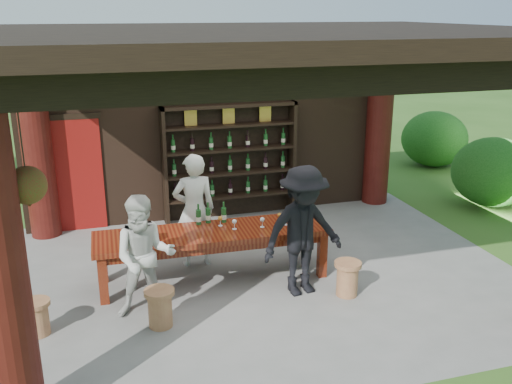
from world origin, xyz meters
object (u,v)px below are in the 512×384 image
object	(u,v)px
stool_far_left	(37,317)
guest_man	(303,231)
tasting_table	(213,238)
stool_near_right	(347,278)
host	(194,210)
guest_woman	(145,257)
stool_near_left	(160,307)
wine_shelf	(230,162)
napkin_basket	(147,236)

from	to	relation	value
stool_far_left	guest_man	size ratio (longest dim) A/B	0.25
tasting_table	stool_near_right	size ratio (longest dim) A/B	6.87
tasting_table	host	xyz separation A→B (m)	(-0.15, 0.58, 0.24)
stool_near_right	stool_far_left	distance (m)	3.98
host	guest_woman	distance (m)	1.59
tasting_table	stool_near_left	xyz separation A→B (m)	(-0.91, -1.07, -0.37)
guest_man	wine_shelf	bearing A→B (deg)	85.25
stool_far_left	host	bearing A→B (deg)	33.11
stool_near_left	guest_woman	xyz separation A→B (m)	(-0.12, 0.33, 0.54)
host	napkin_basket	xyz separation A→B (m)	(-0.77, -0.69, -0.05)
host	guest_man	world-z (taller)	guest_man
guest_woman	guest_man	distance (m)	2.10
wine_shelf	stool_near_right	xyz separation A→B (m)	(0.78, -3.39, -0.82)
wine_shelf	guest_woman	world-z (taller)	wine_shelf
wine_shelf	guest_woman	bearing A→B (deg)	-120.94
wine_shelf	stool_near_left	distance (m)	3.97
tasting_table	stool_far_left	xyz separation A→B (m)	(-2.34, -0.84, -0.40)
stool_near_left	stool_near_right	world-z (taller)	stool_near_left
stool_near_right	guest_man	size ratio (longest dim) A/B	0.27
tasting_table	stool_near_left	bearing A→B (deg)	-130.20
stool_near_right	napkin_basket	xyz separation A→B (m)	(-2.56, 0.89, 0.56)
stool_near_right	host	xyz separation A→B (m)	(-1.79, 1.58, 0.61)
guest_man	stool_far_left	bearing A→B (deg)	173.04
wine_shelf	guest_man	xyz separation A→B (m)	(0.22, -3.13, -0.18)
stool_near_right	stool_near_left	bearing A→B (deg)	-178.20
napkin_basket	host	bearing A→B (deg)	41.72
guest_woman	wine_shelf	bearing A→B (deg)	66.24
napkin_basket	guest_man	bearing A→B (deg)	-17.61
host	guest_man	bearing A→B (deg)	133.04
stool_near_left	host	bearing A→B (deg)	65.45
stool_far_left	host	distance (m)	2.69
host	guest_man	xyz separation A→B (m)	(1.23, -1.32, 0.03)
tasting_table	guest_woman	world-z (taller)	guest_woman
wine_shelf	stool_near_right	size ratio (longest dim) A/B	5.03
tasting_table	guest_man	xyz separation A→B (m)	(1.08, -0.74, 0.27)
stool_near_left	guest_man	world-z (taller)	guest_man
host	stool_near_right	bearing A→B (deg)	138.78
stool_far_left	napkin_basket	world-z (taller)	napkin_basket
tasting_table	host	size ratio (longest dim) A/B	1.92
stool_near_left	napkin_basket	distance (m)	1.12
stool_near_left	host	distance (m)	1.92
tasting_table	host	bearing A→B (deg)	104.46
wine_shelf	host	xyz separation A→B (m)	(-1.01, -1.81, -0.21)
stool_near_left	host	size ratio (longest dim) A/B	0.28
napkin_basket	stool_near_right	bearing A→B (deg)	-19.18
wine_shelf	napkin_basket	xyz separation A→B (m)	(-1.78, -2.50, -0.26)
tasting_table	guest_man	size ratio (longest dim) A/B	1.85
tasting_table	stool_near_left	world-z (taller)	tasting_table
stool_near_right	host	bearing A→B (deg)	138.61
stool_far_left	guest_man	bearing A→B (deg)	1.80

